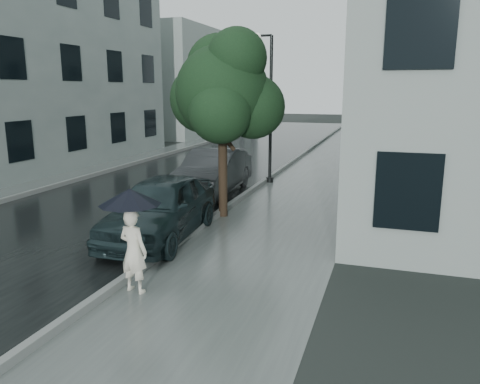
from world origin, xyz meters
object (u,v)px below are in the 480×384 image
(street_tree, at_px, (223,91))
(lamp_post, at_px, (267,99))
(pedestrian, at_px, (134,251))
(car_near, at_px, (161,207))
(car_far, at_px, (213,171))

(street_tree, xyz_separation_m, lamp_post, (-0.12, 5.06, -0.32))
(pedestrian, distance_m, street_tree, 5.98)
(car_near, xyz_separation_m, car_far, (-0.58, 4.99, 0.01))
(street_tree, bearing_deg, lamp_post, 91.35)
(pedestrian, xyz_separation_m, car_far, (-1.59, 7.92, 0.00))
(pedestrian, bearing_deg, car_far, -68.66)
(car_far, bearing_deg, car_near, -85.54)
(lamp_post, height_order, car_far, lamp_post)
(street_tree, xyz_separation_m, car_far, (-1.33, 2.59, -2.71))
(lamp_post, bearing_deg, street_tree, -84.91)
(car_near, relative_size, car_far, 0.96)
(pedestrian, xyz_separation_m, car_near, (-1.00, 2.94, -0.00))
(street_tree, relative_size, car_far, 1.11)
(car_near, distance_m, car_far, 5.02)
(pedestrian, relative_size, street_tree, 0.29)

